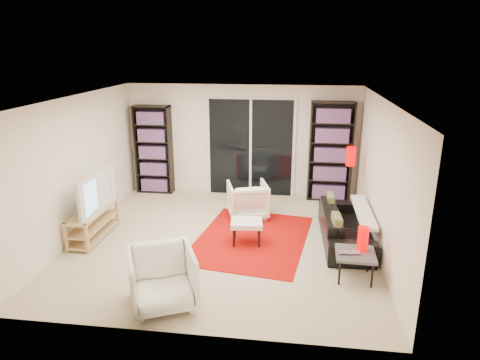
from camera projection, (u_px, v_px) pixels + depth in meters
The scene contains 20 objects.
floor at pixel (223, 240), 7.30m from camera, with size 5.00×5.00×0.00m, color beige.
wall_back at pixel (242, 141), 9.30m from camera, with size 5.00×0.02×2.40m, color white.
wall_front at pixel (183, 239), 4.58m from camera, with size 5.00×0.02×2.40m, color white.
wall_left at pixel (77, 168), 7.25m from camera, with size 0.02×5.00×2.40m, color white.
wall_right at pixel (381, 179), 6.63m from camera, with size 0.02×5.00×2.40m, color white.
ceiling at pixel (221, 99), 6.58m from camera, with size 5.00×5.00×0.02m, color white.
sliding_door at pixel (251, 148), 9.29m from camera, with size 1.92×0.08×2.16m.
bookshelf_left at pixel (154, 150), 9.46m from camera, with size 0.80×0.30×1.95m.
bookshelf_right at pixel (331, 152), 8.95m from camera, with size 0.90×0.30×2.10m.
tv_stand at pixel (93, 223), 7.36m from camera, with size 0.41×1.27×0.50m.
tv at pixel (91, 192), 7.19m from camera, with size 1.13×0.15×0.65m, color black.
rug at pixel (252, 239), 7.35m from camera, with size 1.80×2.43×0.01m, color #B20B07.
sofa at pixel (345, 226), 7.18m from camera, with size 1.93×0.75×0.56m, color black.
armchair_back at pixel (248, 200), 8.24m from camera, with size 0.73×0.75×0.68m, color white.
armchair_front at pixel (162, 279), 5.39m from camera, with size 0.80×0.82×0.75m, color white.
ottoman at pixel (247, 224), 7.11m from camera, with size 0.56×0.48×0.40m.
side_table at pixel (355, 255), 6.02m from camera, with size 0.56×0.56×0.40m.
laptop at pixel (350, 254), 5.95m from camera, with size 0.31×0.20×0.02m, color silver.
table_lamp at pixel (363, 239), 6.04m from camera, with size 0.16×0.16×0.35m, color #D30000.
floor_lamp at pixel (350, 163), 8.16m from camera, with size 0.20×0.20×1.35m.
Camera 1 is at (1.15, -6.56, 3.19)m, focal length 32.00 mm.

